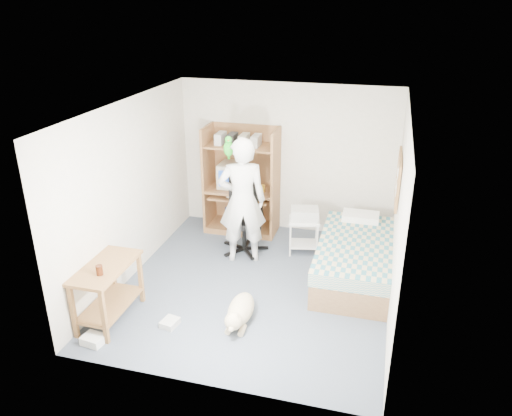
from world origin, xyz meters
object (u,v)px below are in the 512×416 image
Objects in this scene: bed at (355,259)px; printer_cart at (304,230)px; office_chair at (244,226)px; side_desk at (108,284)px; person at (242,201)px; computer_hutch at (242,185)px; dog at (240,311)px.

bed is 1.01m from printer_cart.
bed is 1.74× the size of office_chair.
side_desk is 1.77× the size of printer_cart.
bed is at bearing -31.06° from office_chair.
printer_cart is (0.93, 0.15, -0.04)m from office_chair.
person is at bearing 58.85° from side_desk.
side_desk is 2.28m from person.
office_chair is (0.24, -0.72, -0.41)m from computer_hutch.
office_chair is at bearing -95.47° from person.
side_desk is at bearing -141.53° from printer_cart.
person is at bearing 102.82° from dog.
computer_hutch is 2.77m from dog.
computer_hutch reaches higher than printer_cart.
computer_hutch reaches higher than side_desk.
side_desk is 1.05× the size of dog.
person is (0.31, -1.03, 0.14)m from computer_hutch.
office_chair reaches higher than dog.
person is (0.07, -0.31, 0.55)m from office_chair.
printer_cart is at bearing 49.67° from side_desk.
computer_hutch is 3.08m from side_desk.
computer_hutch is 1.37m from printer_cart.
side_desk is 3.11m from printer_cart.
side_desk is 0.52× the size of person.
office_chair is 1.95m from dog.
person reaches higher than bed.
printer_cart is at bearing -169.94° from person.
side_desk reaches higher than bed.
bed reaches higher than printer_cart.
person reaches higher than office_chair.
dog is at bearing -93.37° from office_chair.
computer_hutch is 1.80× the size of side_desk.
printer_cart is (0.43, 2.02, 0.22)m from dog.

